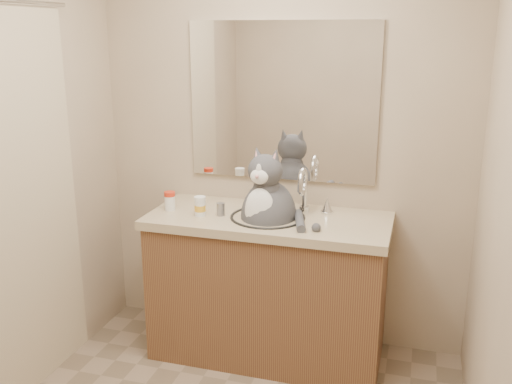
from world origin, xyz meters
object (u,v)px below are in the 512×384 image
at_px(cat, 268,211).
at_px(pill_bottle_redcap, 170,201).
at_px(pill_bottle_orange, 200,206).
at_px(grey_canister, 221,209).

xyz_separation_m(cat, pill_bottle_redcap, (-0.58, -0.02, 0.02)).
distance_m(cat, pill_bottle_orange, 0.38).
xyz_separation_m(pill_bottle_redcap, grey_canister, (0.31, -0.01, -0.02)).
bearing_deg(grey_canister, cat, 7.72).
height_order(pill_bottle_redcap, pill_bottle_orange, pill_bottle_orange).
relative_size(pill_bottle_redcap, pill_bottle_orange, 0.99).
bearing_deg(pill_bottle_redcap, pill_bottle_orange, -12.89).
xyz_separation_m(pill_bottle_orange, grey_canister, (0.11, 0.03, -0.02)).
xyz_separation_m(cat, pill_bottle_orange, (-0.37, -0.07, 0.02)).
distance_m(cat, grey_canister, 0.27).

